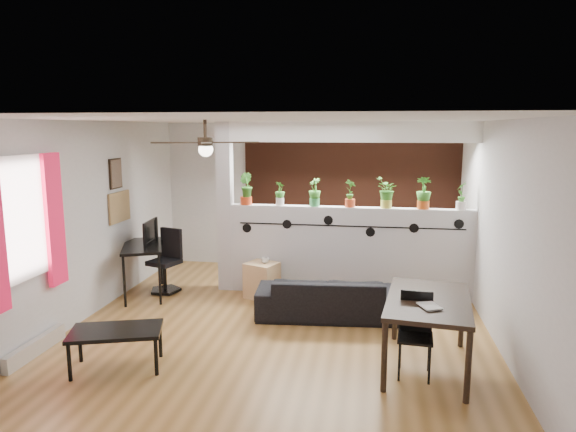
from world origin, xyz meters
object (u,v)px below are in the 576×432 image
(potted_plant_5, at_px, (424,192))
(folding_chair, at_px, (416,326))
(ceiling_fan, at_px, (206,145))
(potted_plant_1, at_px, (280,193))
(cube_shelf, at_px, (262,280))
(potted_plant_2, at_px, (315,191))
(office_chair, at_px, (167,265))
(potted_plant_0, at_px, (246,188))
(potted_plant_3, at_px, (350,192))
(dining_table, at_px, (428,306))
(computer_desk, at_px, (143,250))
(coffee_table, at_px, (116,334))
(sofa, at_px, (328,298))
(potted_plant_4, at_px, (387,192))
(cup, at_px, (265,260))
(potted_plant_6, at_px, (462,195))

(potted_plant_5, relative_size, folding_chair, 0.55)
(ceiling_fan, height_order, potted_plant_1, ceiling_fan)
(cube_shelf, bearing_deg, potted_plant_5, 30.14)
(potted_plant_2, relative_size, cube_shelf, 0.79)
(potted_plant_2, distance_m, office_chair, 2.54)
(potted_plant_0, bearing_deg, potted_plant_3, -0.00)
(dining_table, bearing_deg, potted_plant_0, 137.79)
(computer_desk, distance_m, coffee_table, 2.47)
(potted_plant_0, relative_size, sofa, 0.27)
(sofa, xyz_separation_m, dining_table, (1.15, -1.30, 0.41))
(potted_plant_4, relative_size, computer_desk, 0.37)
(ceiling_fan, relative_size, office_chair, 1.24)
(coffee_table, bearing_deg, cube_shelf, 68.01)
(potted_plant_1, bearing_deg, folding_chair, -52.66)
(potted_plant_3, relative_size, computer_desk, 0.34)
(potted_plant_0, bearing_deg, potted_plant_1, -0.00)
(potted_plant_1, xyz_separation_m, potted_plant_2, (0.53, 0.00, 0.03))
(potted_plant_3, height_order, potted_plant_4, potted_plant_4)
(cup, bearing_deg, potted_plant_5, 8.51)
(coffee_table, bearing_deg, sofa, 42.29)
(potted_plant_3, height_order, folding_chair, potted_plant_3)
(office_chair, relative_size, dining_table, 0.65)
(cube_shelf, bearing_deg, sofa, -9.42)
(potted_plant_4, height_order, cube_shelf, potted_plant_4)
(potted_plant_1, xyz_separation_m, folding_chair, (1.85, -2.43, -1.04))
(potted_plant_2, relative_size, folding_chair, 0.49)
(potted_plant_1, height_order, folding_chair, potted_plant_1)
(potted_plant_6, bearing_deg, potted_plant_1, -180.00)
(potted_plant_4, relative_size, dining_table, 0.30)
(potted_plant_4, xyz_separation_m, potted_plant_6, (1.05, 0.00, -0.02))
(sofa, bearing_deg, folding_chair, 120.24)
(potted_plant_0, distance_m, potted_plant_3, 1.58)
(potted_plant_6, height_order, office_chair, potted_plant_6)
(potted_plant_1, height_order, potted_plant_5, potted_plant_5)
(potted_plant_4, distance_m, coffee_table, 4.17)
(potted_plant_6, height_order, cup, potted_plant_6)
(potted_plant_1, bearing_deg, potted_plant_4, 0.00)
(potted_plant_0, relative_size, potted_plant_3, 1.17)
(potted_plant_0, distance_m, potted_plant_6, 3.16)
(potted_plant_5, xyz_separation_m, cube_shelf, (-2.32, -0.34, -1.33))
(folding_chair, bearing_deg, potted_plant_4, 96.39)
(cube_shelf, xyz_separation_m, coffee_table, (-1.01, -2.51, 0.12))
(potted_plant_0, xyz_separation_m, cup, (0.36, -0.34, -1.03))
(potted_plant_0, distance_m, cup, 1.14)
(ceiling_fan, height_order, computer_desk, ceiling_fan)
(potted_plant_5, bearing_deg, cup, -171.49)
(ceiling_fan, relative_size, potted_plant_5, 2.53)
(ceiling_fan, relative_size, computer_desk, 0.99)
(sofa, bearing_deg, potted_plant_0, -40.57)
(potted_plant_1, distance_m, potted_plant_6, 2.63)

